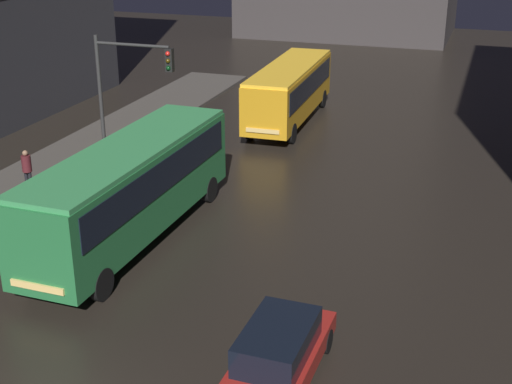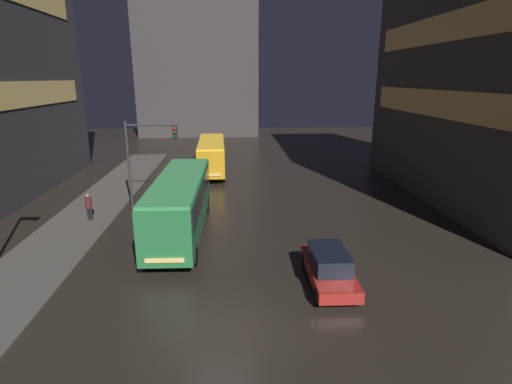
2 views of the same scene
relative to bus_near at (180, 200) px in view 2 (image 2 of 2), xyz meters
The scene contains 9 objects.
ground_plane 9.96m from the bus_near, 75.34° to the right, with size 120.00×120.00×0.00m, color black.
sidewalk_left 6.86m from the bus_near, behind, with size 4.00×48.00×0.15m.
building_right_block 24.06m from the bus_near, 15.63° to the left, with size 10.07×22.06×19.72m.
building_far_backdrop 46.32m from the bus_near, 92.42° to the left, with size 18.07×12.00×27.27m.
bus_near is the anchor object (origin of this frame).
bus_far 15.55m from the bus_near, 86.05° to the left, with size 2.64×9.91×3.07m.
car_taxi 9.45m from the bus_near, 40.72° to the right, with size 1.88×4.71×1.55m.
pedestrian_mid 6.48m from the bus_near, 158.25° to the left, with size 0.53×0.53×1.68m.
traffic_light_main 6.14m from the bus_near, 118.87° to the left, with size 3.43×0.35×6.02m.
Camera 2 is at (0.45, -12.29, 8.72)m, focal length 28.00 mm.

